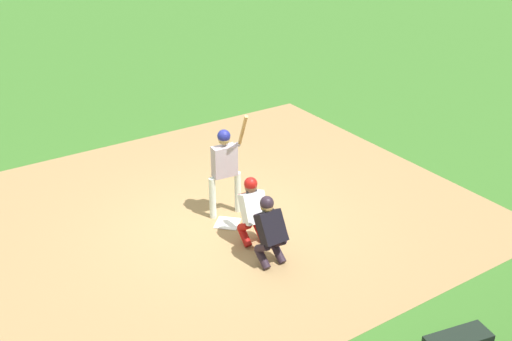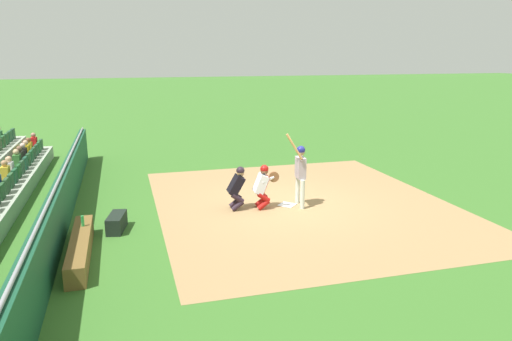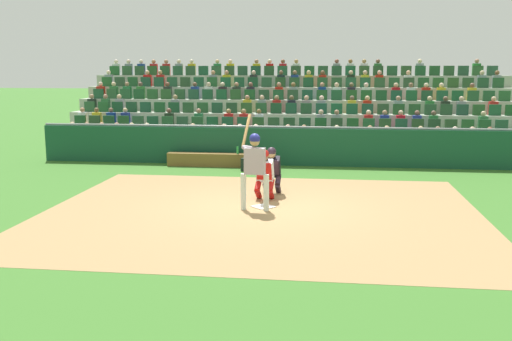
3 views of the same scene
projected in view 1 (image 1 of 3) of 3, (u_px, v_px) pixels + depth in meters
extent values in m
plane|color=#386C27|center=(228.00, 224.00, 11.70)|extent=(160.00, 160.00, 0.00)
cube|color=#9F7C50|center=(214.00, 213.00, 12.07)|extent=(9.94, 8.50, 0.01)
cube|color=white|center=(227.00, 223.00, 11.69)|extent=(0.62, 0.62, 0.02)
cylinder|color=silver|center=(213.00, 198.00, 11.73)|extent=(0.14, 0.14, 0.85)
cylinder|color=silver|center=(238.00, 192.00, 11.95)|extent=(0.14, 0.14, 0.85)
cube|color=#A1929E|center=(224.00, 161.00, 11.52)|extent=(0.48, 0.26, 0.60)
sphere|color=#9E814D|center=(224.00, 139.00, 11.32)|extent=(0.22, 0.22, 0.22)
sphere|color=navy|center=(224.00, 136.00, 11.29)|extent=(0.25, 0.25, 0.25)
cylinder|color=#A1929E|center=(227.00, 147.00, 11.39)|extent=(0.50, 0.19, 0.14)
cylinder|color=#A1929E|center=(236.00, 145.00, 11.47)|extent=(0.18, 0.16, 0.13)
cylinder|color=#BC8549|center=(243.00, 131.00, 11.12)|extent=(0.18, 0.48, 0.74)
sphere|color=black|center=(239.00, 144.00, 11.46)|extent=(0.06, 0.06, 0.06)
cylinder|color=#AB1411|center=(245.00, 237.00, 11.01)|extent=(0.17, 0.39, 0.34)
cylinder|color=#AB1411|center=(245.00, 226.00, 10.91)|extent=(0.17, 0.39, 0.33)
cylinder|color=#AB1411|center=(260.00, 232.00, 11.15)|extent=(0.17, 0.39, 0.34)
cylinder|color=#AB1411|center=(260.00, 222.00, 11.05)|extent=(0.17, 0.39, 0.33)
cube|color=white|center=(254.00, 207.00, 10.79)|extent=(0.45, 0.45, 0.60)
cube|color=#AB1411|center=(250.00, 205.00, 10.88)|extent=(0.39, 0.24, 0.45)
sphere|color=brown|center=(251.00, 187.00, 10.70)|extent=(0.22, 0.22, 0.22)
cube|color=black|center=(251.00, 187.00, 10.70)|extent=(0.21, 0.12, 0.20)
sphere|color=#AB1411|center=(251.00, 184.00, 10.68)|extent=(0.24, 0.24, 0.24)
cylinder|color=brown|center=(250.00, 187.00, 11.02)|extent=(0.09, 0.30, 0.30)
cylinder|color=white|center=(256.00, 194.00, 10.92)|extent=(0.13, 0.39, 0.22)
cylinder|color=#2B1D29|center=(262.00, 259.00, 10.39)|extent=(0.15, 0.39, 0.34)
cylinder|color=#2B1D29|center=(263.00, 248.00, 10.30)|extent=(0.15, 0.38, 0.33)
cylinder|color=#2B1D29|center=(278.00, 253.00, 10.55)|extent=(0.15, 0.39, 0.34)
cylinder|color=#2B1D29|center=(278.00, 242.00, 10.45)|extent=(0.15, 0.38, 0.33)
cube|color=black|center=(271.00, 228.00, 10.21)|extent=(0.43, 0.49, 0.60)
cube|color=#2B1D29|center=(267.00, 225.00, 10.30)|extent=(0.39, 0.28, 0.43)
sphere|color=#A57B4E|center=(267.00, 206.00, 10.16)|extent=(0.22, 0.22, 0.22)
cube|color=black|center=(267.00, 206.00, 10.16)|extent=(0.20, 0.14, 0.19)
sphere|color=#2B1D29|center=(267.00, 203.00, 10.13)|extent=(0.24, 0.24, 0.24)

